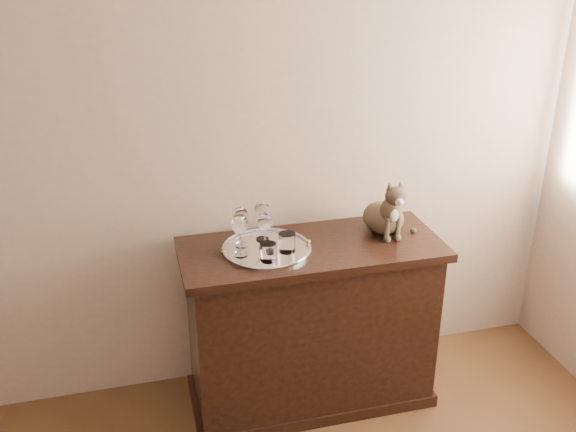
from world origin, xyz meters
name	(u,v)px	position (x,y,z in m)	size (l,w,h in m)	color
wall_back	(164,130)	(0.00, 2.25, 1.35)	(4.00, 0.10, 2.70)	tan
sideboard	(310,324)	(0.60, 1.94, 0.42)	(1.20, 0.50, 0.85)	black
tray	(267,250)	(0.39, 1.94, 0.85)	(0.40, 0.40, 0.01)	silver
wine_glass_a	(241,226)	(0.29, 2.01, 0.95)	(0.07, 0.07, 0.19)	silver
wine_glass_b	(262,221)	(0.39, 2.04, 0.95)	(0.07, 0.07, 0.19)	white
wine_glass_c	(240,235)	(0.27, 1.92, 0.95)	(0.07, 0.07, 0.19)	white
wine_glass_d	(265,231)	(0.38, 1.94, 0.95)	(0.07, 0.07, 0.18)	silver
tumbler_a	(287,242)	(0.47, 1.90, 0.90)	(0.08, 0.08, 0.09)	white
tumbler_b	(268,252)	(0.37, 1.83, 0.90)	(0.07, 0.07, 0.08)	white
cat	(384,203)	(0.97, 2.00, 0.99)	(0.28, 0.27, 0.29)	brown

